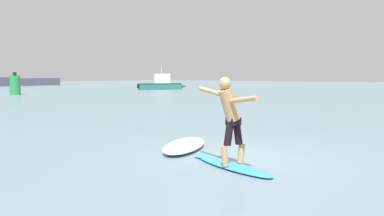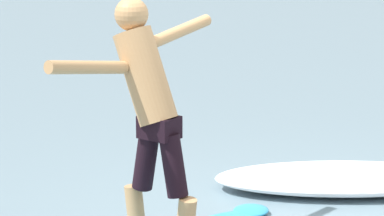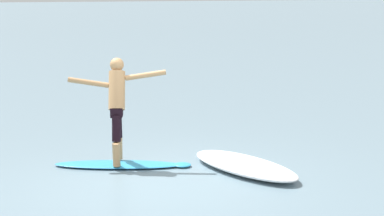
{
  "view_description": "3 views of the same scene",
  "coord_description": "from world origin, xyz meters",
  "px_view_note": "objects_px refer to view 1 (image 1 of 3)",
  "views": [
    {
      "loc": [
        -7.3,
        -4.6,
        1.89
      ],
      "look_at": [
        -0.6,
        0.92,
        1.13
      ],
      "focal_mm": 35.0,
      "sensor_mm": 36.0,
      "label": 1
    },
    {
      "loc": [
        1.76,
        -6.02,
        2.54
      ],
      "look_at": [
        -1.23,
        0.72,
        0.82
      ],
      "focal_mm": 85.0,
      "sensor_mm": 36.0,
      "label": 2
    },
    {
      "loc": [
        9.67,
        -1.95,
        3.11
      ],
      "look_at": [
        -0.4,
        0.72,
        1.07
      ],
      "focal_mm": 60.0,
      "sensor_mm": 36.0,
      "label": 3
    }
  ],
  "objects_px": {
    "fishing_boat_near_jetty": "(162,84)",
    "channel_marker_buoy": "(15,85)",
    "surfer": "(230,113)",
    "surfboard": "(232,166)"
  },
  "relations": [
    {
      "from": "surfer",
      "to": "fishing_boat_near_jetty",
      "type": "bearing_deg",
      "value": 46.03
    },
    {
      "from": "surfer",
      "to": "channel_marker_buoy",
      "type": "bearing_deg",
      "value": 71.48
    },
    {
      "from": "surfer",
      "to": "fishing_boat_near_jetty",
      "type": "relative_size",
      "value": 0.3
    },
    {
      "from": "fishing_boat_near_jetty",
      "to": "surfer",
      "type": "bearing_deg",
      "value": -133.97
    },
    {
      "from": "surfer",
      "to": "fishing_boat_near_jetty",
      "type": "height_order",
      "value": "fishing_boat_near_jetty"
    },
    {
      "from": "surfboard",
      "to": "channel_marker_buoy",
      "type": "bearing_deg",
      "value": 71.64
    },
    {
      "from": "surfboard",
      "to": "surfer",
      "type": "relative_size",
      "value": 1.33
    },
    {
      "from": "surfboard",
      "to": "fishing_boat_near_jetty",
      "type": "relative_size",
      "value": 0.4
    },
    {
      "from": "fishing_boat_near_jetty",
      "to": "channel_marker_buoy",
      "type": "distance_m",
      "value": 18.61
    },
    {
      "from": "surfboard",
      "to": "channel_marker_buoy",
      "type": "xyz_separation_m",
      "value": [
        10.6,
        31.95,
        0.91
      ]
    }
  ]
}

